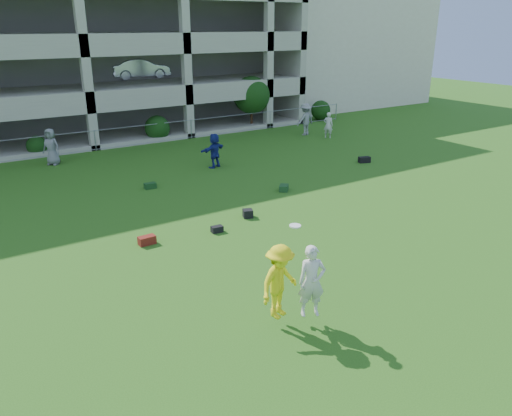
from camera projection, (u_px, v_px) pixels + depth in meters
ground at (301, 293)px, 13.43m from camera, size 100.00×100.00×0.00m
stucco_building at (314, 44)px, 45.44m from camera, size 16.00×14.00×10.00m
bystander_c at (51, 147)px, 25.30m from camera, size 1.06×1.06×1.86m
bystander_d at (214, 151)px, 24.84m from camera, size 1.67×1.04×1.72m
bystander_e at (328, 125)px, 31.30m from camera, size 0.68×0.70×1.62m
bystander_f at (305, 119)px, 32.05m from camera, size 1.39×0.91×2.03m
bag_red_a at (147, 240)px, 16.33m from camera, size 0.56×0.32×0.28m
bag_black_b at (217, 229)px, 17.29m from camera, size 0.42×0.29×0.22m
bag_green_c at (284, 188)px, 21.55m from camera, size 0.60×0.60×0.26m
crate_d at (248, 213)px, 18.60m from camera, size 0.45×0.45×0.30m
bag_black_e at (364, 160)px, 25.93m from camera, size 0.66×0.48×0.30m
bag_green_g at (150, 186)px, 21.86m from camera, size 0.51×0.32×0.25m
frisbee_contest at (288, 281)px, 11.59m from camera, size 1.72×1.18×2.25m
parking_garage at (48, 36)px, 33.14m from camera, size 30.00×14.00×12.00m
fence at (95, 140)px, 28.17m from camera, size 36.06×0.06×1.20m
shrub_row at (165, 115)px, 30.75m from camera, size 34.38×2.52×3.50m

